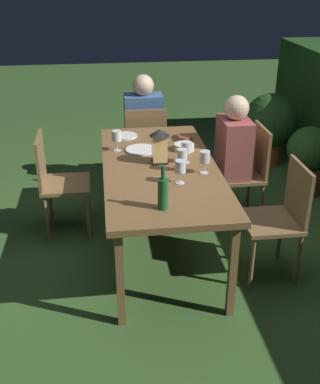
% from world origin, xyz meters
% --- Properties ---
extents(ground_plane, '(16.00, 16.00, 0.00)m').
position_xyz_m(ground_plane, '(0.00, 0.00, 0.00)').
color(ground_plane, '#385B28').
extents(dining_table, '(1.85, 0.86, 0.74)m').
position_xyz_m(dining_table, '(0.00, 0.00, 0.68)').
color(dining_table, brown).
rests_on(dining_table, ground).
extents(chair_side_right_a, '(0.42, 0.40, 0.87)m').
position_xyz_m(chair_side_right_a, '(-0.42, 0.82, 0.49)').
color(chair_side_right_a, brown).
rests_on(chair_side_right_a, ground).
extents(person_in_rust, '(0.38, 0.47, 1.15)m').
position_xyz_m(person_in_rust, '(-0.42, 0.63, 0.64)').
color(person_in_rust, '#9E4C47').
rests_on(person_in_rust, ground).
extents(chair_side_left_a, '(0.42, 0.40, 0.87)m').
position_xyz_m(chair_side_left_a, '(-0.42, -0.82, 0.49)').
color(chair_side_left_a, brown).
rests_on(chair_side_left_a, ground).
extents(chair_side_right_b, '(0.42, 0.40, 0.87)m').
position_xyz_m(chair_side_right_b, '(0.42, 0.82, 0.49)').
color(chair_side_right_b, brown).
rests_on(chair_side_right_b, ground).
extents(chair_head_near, '(0.40, 0.42, 0.87)m').
position_xyz_m(chair_head_near, '(-1.17, 0.00, 0.49)').
color(chair_head_near, brown).
rests_on(chair_head_near, ground).
extents(person_in_blue, '(0.48, 0.38, 1.15)m').
position_xyz_m(person_in_blue, '(-1.37, 0.00, 0.64)').
color(person_in_blue, '#426699').
rests_on(person_in_blue, ground).
extents(lantern_centerpiece, '(0.15, 0.15, 0.27)m').
position_xyz_m(lantern_centerpiece, '(-0.07, 0.01, 0.89)').
color(lantern_centerpiece, black).
rests_on(lantern_centerpiece, dining_table).
extents(green_bottle_on_table, '(0.07, 0.07, 0.29)m').
position_xyz_m(green_bottle_on_table, '(0.68, -0.07, 0.85)').
color(green_bottle_on_table, '#1E5B2D').
rests_on(green_bottle_on_table, dining_table).
extents(wine_glass_a, '(0.08, 0.08, 0.17)m').
position_xyz_m(wine_glass_a, '(-0.36, -0.31, 0.86)').
color(wine_glass_a, silver).
rests_on(wine_glass_a, dining_table).
extents(wine_glass_b, '(0.08, 0.08, 0.17)m').
position_xyz_m(wine_glass_b, '(0.17, 0.30, 0.86)').
color(wine_glass_b, silver).
rests_on(wine_glass_b, dining_table).
extents(wine_glass_c, '(0.08, 0.08, 0.17)m').
position_xyz_m(wine_glass_c, '(0.32, 0.10, 0.86)').
color(wine_glass_c, silver).
rests_on(wine_glass_c, dining_table).
extents(wine_glass_d, '(0.08, 0.08, 0.17)m').
position_xyz_m(wine_glass_d, '(-0.04, 0.21, 0.86)').
color(wine_glass_d, silver).
rests_on(wine_glass_d, dining_table).
extents(wine_glass_e, '(0.08, 0.08, 0.17)m').
position_xyz_m(wine_glass_e, '(0.11, 0.15, 0.86)').
color(wine_glass_e, silver).
rests_on(wine_glass_e, dining_table).
extents(plate_a, '(0.21, 0.21, 0.01)m').
position_xyz_m(plate_a, '(-0.70, -0.22, 0.75)').
color(plate_a, white).
rests_on(plate_a, dining_table).
extents(plate_b, '(0.25, 0.25, 0.01)m').
position_xyz_m(plate_b, '(-0.34, -0.11, 0.75)').
color(plate_b, white).
rests_on(plate_b, dining_table).
extents(bowl_olives, '(0.13, 0.13, 0.04)m').
position_xyz_m(bowl_olives, '(-0.54, 0.29, 0.76)').
color(bowl_olives, '#9E5138').
rests_on(bowl_olives, dining_table).
extents(bowl_bread, '(0.16, 0.16, 0.05)m').
position_xyz_m(bowl_bread, '(-0.31, 0.24, 0.77)').
color(bowl_bread, silver).
rests_on(bowl_bread, dining_table).
extents(potted_plant_by_hedge, '(0.61, 0.61, 0.82)m').
position_xyz_m(potted_plant_by_hedge, '(-1.68, 1.48, 0.47)').
color(potted_plant_by_hedge, '#9E5133').
rests_on(potted_plant_by_hedge, ground).
extents(potted_plant_corner, '(0.44, 0.44, 0.69)m').
position_xyz_m(potted_plant_corner, '(-0.87, 1.60, 0.38)').
color(potted_plant_corner, brown).
rests_on(potted_plant_corner, ground).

